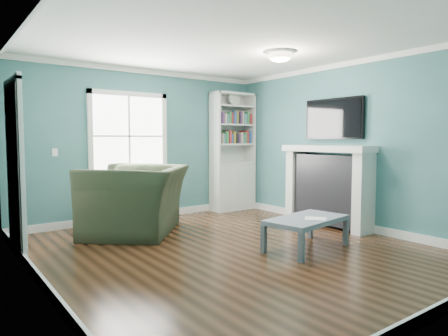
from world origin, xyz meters
TOP-DOWN VIEW (x-y plane):
  - floor at (0.00, 0.00)m, footprint 5.00×5.00m
  - room_walls at (0.00, 0.00)m, footprint 5.00×5.00m
  - trim at (0.00, 0.00)m, footprint 4.50×5.00m
  - window at (-0.30, 2.49)m, footprint 1.40×0.06m
  - bookshelf at (1.77, 2.30)m, footprint 0.90×0.35m
  - fireplace at (2.08, 0.20)m, footprint 0.44×1.58m
  - tv at (2.20, 0.20)m, footprint 0.06×1.10m
  - door at (-2.22, 1.40)m, footprint 0.12×0.98m
  - ceiling_fixture at (0.90, 0.10)m, footprint 0.38×0.38m
  - light_switch at (-1.50, 2.48)m, footprint 0.08×0.01m
  - recliner at (-0.57, 1.60)m, footprint 1.76×1.81m
  - coffee_table at (0.79, -0.51)m, footprint 1.19×0.78m
  - paper_sheet at (0.83, -0.63)m, footprint 0.33×0.33m

SIDE VIEW (x-z plane):
  - floor at x=0.00m, z-range 0.00..0.00m
  - coffee_table at x=0.79m, z-range 0.15..0.55m
  - paper_sheet at x=0.83m, z-range 0.40..0.41m
  - fireplace at x=2.08m, z-range -0.01..1.29m
  - recliner at x=-0.57m, z-range 0.00..1.34m
  - bookshelf at x=1.77m, z-range -0.23..2.08m
  - door at x=-2.22m, z-range -0.01..2.16m
  - light_switch at x=-1.50m, z-range 1.14..1.26m
  - trim at x=0.00m, z-range -0.06..2.54m
  - window at x=-0.30m, z-range 0.70..2.20m
  - room_walls at x=0.00m, z-range -0.92..4.08m
  - tv at x=2.20m, z-range 1.40..2.05m
  - ceiling_fixture at x=0.90m, z-range 2.47..2.63m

